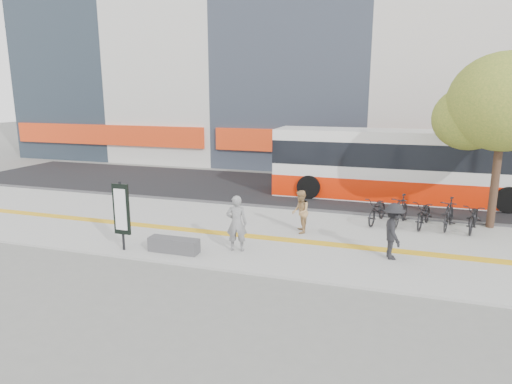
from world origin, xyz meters
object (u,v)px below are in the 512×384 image
(street_tree, at_px, (503,104))
(pedestrian_dark, at_px, (393,231))
(seated_woman, at_px, (237,223))
(bench, at_px, (174,245))
(pedestrian_tan, at_px, (300,212))
(signboard, at_px, (121,210))
(bus, at_px, (404,167))

(street_tree, xyz_separation_m, pedestrian_dark, (-3.34, -4.50, -3.59))
(seated_woman, height_order, pedestrian_dark, seated_woman)
(pedestrian_dark, bearing_deg, street_tree, -50.56)
(bench, distance_m, pedestrian_tan, 4.58)
(seated_woman, bearing_deg, signboard, 3.86)
(bench, relative_size, street_tree, 0.25)
(bench, relative_size, bus, 0.13)
(bench, xyz_separation_m, signboard, (-1.60, -0.31, 1.06))
(bench, bearing_deg, bus, 55.34)
(street_tree, height_order, pedestrian_tan, street_tree)
(signboard, bearing_deg, bus, 50.30)
(bench, height_order, pedestrian_dark, pedestrian_dark)
(signboard, distance_m, bus, 13.00)
(street_tree, distance_m, pedestrian_tan, 7.99)
(street_tree, distance_m, pedestrian_dark, 6.65)
(street_tree, bearing_deg, pedestrian_tan, -156.00)
(bus, height_order, seated_woman, bus)
(pedestrian_dark, bearing_deg, seated_woman, 85.63)
(bench, distance_m, bus, 11.86)
(bus, bearing_deg, seated_woman, -118.70)
(street_tree, height_order, bus, street_tree)
(signboard, relative_size, pedestrian_tan, 1.45)
(pedestrian_tan, xyz_separation_m, pedestrian_dark, (3.15, -1.61, 0.08))
(pedestrian_tan, height_order, pedestrian_dark, pedestrian_dark)
(signboard, bearing_deg, street_tree, 29.07)
(signboard, height_order, seated_woman, signboard)
(bus, bearing_deg, pedestrian_tan, -117.46)
(bench, distance_m, seated_woman, 2.06)
(street_tree, relative_size, pedestrian_dark, 3.75)
(seated_woman, bearing_deg, bus, -131.95)
(seated_woman, bearing_deg, street_tree, -159.76)
(bus, distance_m, seated_woman, 10.23)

